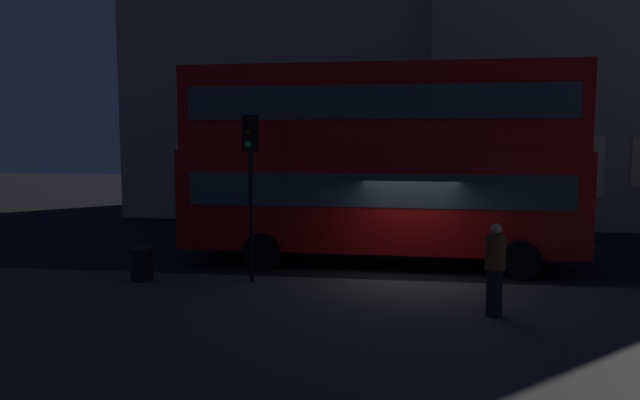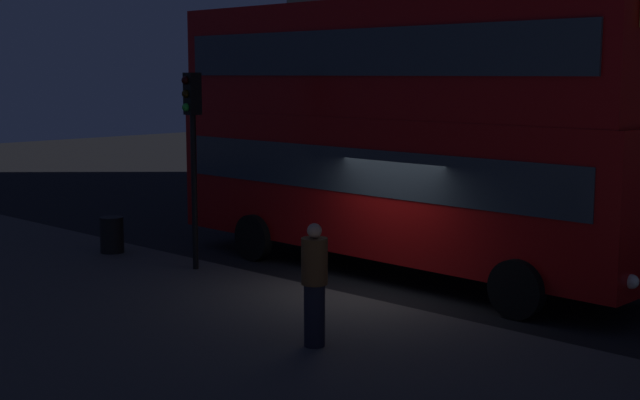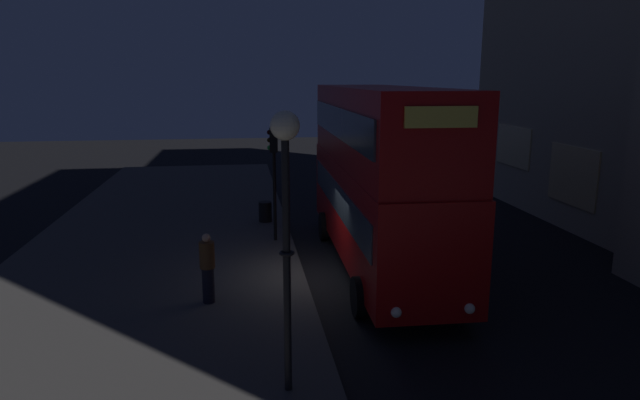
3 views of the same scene
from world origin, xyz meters
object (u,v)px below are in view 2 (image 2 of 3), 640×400
(traffic_light_near_kerb, at_px, (192,129))
(pedestrian, at_px, (314,284))
(litter_bin, at_px, (112,235))
(double_decker_bus, at_px, (398,124))

(traffic_light_near_kerb, height_order, pedestrian, traffic_light_near_kerb)
(traffic_light_near_kerb, xyz_separation_m, litter_bin, (-2.72, -0.21, -2.50))
(double_decker_bus, xyz_separation_m, traffic_light_near_kerb, (-2.91, -3.06, -0.08))
(traffic_light_near_kerb, relative_size, litter_bin, 4.98)
(double_decker_bus, distance_m, litter_bin, 7.01)
(traffic_light_near_kerb, xyz_separation_m, pedestrian, (5.45, -2.08, -1.96))
(double_decker_bus, bearing_deg, traffic_light_near_kerb, -132.28)
(traffic_light_near_kerb, height_order, litter_bin, traffic_light_near_kerb)
(double_decker_bus, relative_size, traffic_light_near_kerb, 2.78)
(traffic_light_near_kerb, bearing_deg, pedestrian, -11.71)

